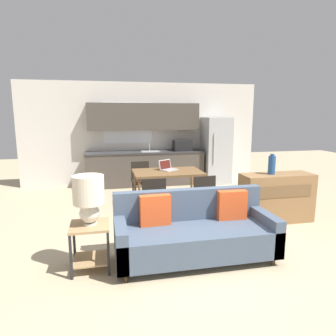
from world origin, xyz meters
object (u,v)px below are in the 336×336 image
refrigerator (216,150)px  dining_chair_near_right (201,195)px  dining_chair_far_left (141,179)px  side_table (90,239)px  dining_chair_near_left (153,198)px  couch (194,232)px  credenza (276,198)px  table_lamp (89,195)px  vase (272,165)px  laptop (167,167)px  dining_table (168,175)px

refrigerator → dining_chair_near_right: refrigerator is taller
dining_chair_near_right → dining_chair_far_left: 1.79m
side_table → dining_chair_near_left: bearing=52.8°
dining_chair_near_left → dining_chair_near_right: bearing=-178.4°
couch → credenza: size_ratio=1.62×
table_lamp → side_table: bearing=-115.9°
table_lamp → dining_chair_near_left: (0.98, 1.28, -0.46)m
dining_chair_near_right → dining_chair_far_left: bearing=-66.6°
vase → dining_chair_far_left: bearing=138.2°
vase → dining_chair_near_right: vase is taller
laptop → couch: bearing=-127.2°
couch → laptop: 2.29m
table_lamp → refrigerator: bearing=52.4°
vase → dining_table: bearing=146.6°
vase → dining_chair_near_left: (-2.04, 0.24, -0.54)m
dining_table → dining_chair_far_left: bearing=119.5°
credenza → dining_chair_far_left: 2.83m
credenza → dining_chair_near_right: (-1.29, 0.27, 0.05)m
dining_chair_near_right → credenza: bearing=162.9°
vase → dining_chair_far_left: size_ratio=0.42×
couch → side_table: bearing=-179.2°
laptop → refrigerator: bearing=13.1°
dining_table → credenza: size_ratio=1.06×
credenza → couch: bearing=-150.7°
laptop → table_lamp: bearing=-156.6°
dining_chair_far_left → laptop: size_ratio=2.05×
credenza → dining_chair_near_right: size_ratio=1.51×
vase → dining_chair_near_right: bearing=167.8°
dining_table → laptop: 0.19m
side_table → dining_chair_near_left: dining_chair_near_left is taller
vase → dining_chair_near_left: size_ratio=0.42×
dining_chair_far_left → laptop: laptop is taller
table_lamp → laptop: table_lamp is taller
refrigerator → couch: 4.59m
dining_chair_near_left → laptop: laptop is taller
table_lamp → dining_chair_far_left: table_lamp is taller
dining_chair_near_right → laptop: (-0.41, 0.95, 0.34)m
table_lamp → credenza: size_ratio=0.47×
dining_table → laptop: (0.02, 0.14, 0.12)m
couch → dining_chair_near_left: bearing=104.7°
dining_table → dining_chair_far_left: dining_chair_far_left is taller
refrigerator → side_table: refrigerator is taller
side_table → credenza: (3.14, 1.04, 0.04)m
couch → credenza: 2.09m
vase → laptop: 2.00m
couch → laptop: laptop is taller
dining_chair_far_left → laptop: 0.84m
couch → table_lamp: 1.43m
table_lamp → credenza: (3.13, 1.03, -0.50)m
table_lamp → dining_chair_near_left: bearing=52.7°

